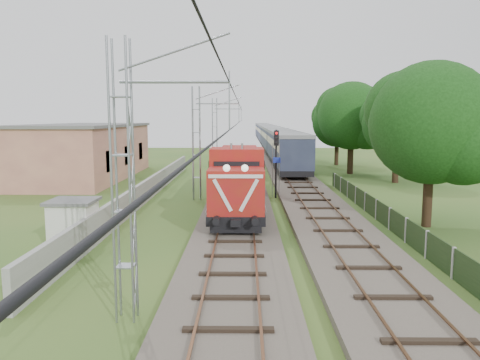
{
  "coord_description": "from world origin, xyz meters",
  "views": [
    {
      "loc": [
        0.43,
        -20.97,
        5.84
      ],
      "look_at": [
        0.14,
        6.22,
        2.2
      ],
      "focal_mm": 35.0,
      "sensor_mm": 36.0,
      "label": 1
    }
  ],
  "objects_px": {
    "locomotive": "(238,176)",
    "relay_hut": "(74,223)",
    "coach_rake": "(269,135)",
    "signal_post": "(276,151)"
  },
  "relations": [
    {
      "from": "locomotive",
      "to": "relay_hut",
      "type": "height_order",
      "value": "locomotive"
    },
    {
      "from": "coach_rake",
      "to": "relay_hut",
      "type": "distance_m",
      "value": 68.25
    },
    {
      "from": "coach_rake",
      "to": "signal_post",
      "type": "xyz_separation_m",
      "value": [
        -2.32,
        -54.22,
        0.81
      ]
    },
    {
      "from": "signal_post",
      "to": "relay_hut",
      "type": "xyz_separation_m",
      "value": [
        -10.08,
        -12.88,
        -2.33
      ]
    },
    {
      "from": "relay_hut",
      "to": "signal_post",
      "type": "bearing_deg",
      "value": 51.95
    },
    {
      "from": "locomotive",
      "to": "coach_rake",
      "type": "height_order",
      "value": "locomotive"
    },
    {
      "from": "coach_rake",
      "to": "signal_post",
      "type": "bearing_deg",
      "value": -92.45
    },
    {
      "from": "coach_rake",
      "to": "signal_post",
      "type": "distance_m",
      "value": 54.27
    },
    {
      "from": "signal_post",
      "to": "coach_rake",
      "type": "bearing_deg",
      "value": 87.55
    },
    {
      "from": "locomotive",
      "to": "relay_hut",
      "type": "distance_m",
      "value": 11.39
    }
  ]
}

